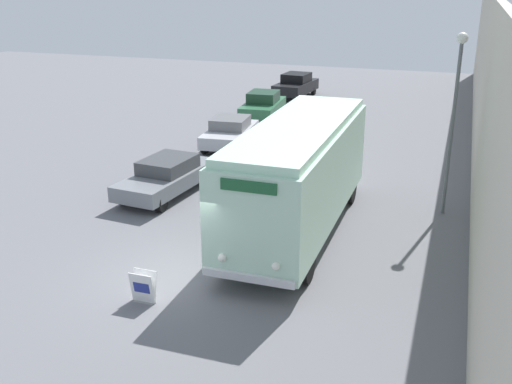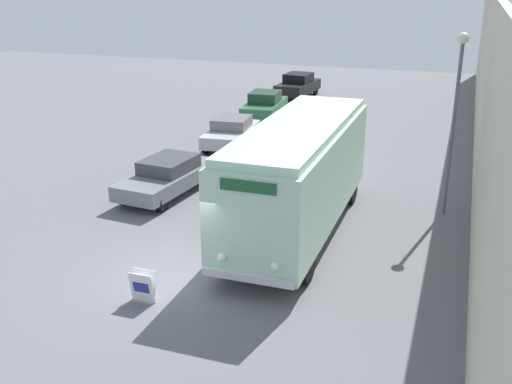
{
  "view_description": "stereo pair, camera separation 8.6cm",
  "coord_description": "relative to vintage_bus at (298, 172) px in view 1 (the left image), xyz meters",
  "views": [
    {
      "loc": [
        6.57,
        -13.06,
        7.74
      ],
      "look_at": [
        1.48,
        1.7,
        2.05
      ],
      "focal_mm": 42.0,
      "sensor_mm": 36.0,
      "label": 1
    },
    {
      "loc": [
        6.66,
        -13.03,
        7.74
      ],
      "look_at": [
        1.48,
        1.7,
        2.05
      ],
      "focal_mm": 42.0,
      "sensor_mm": 36.0,
      "label": 2
    }
  ],
  "objects": [
    {
      "name": "ground_plane",
      "position": [
        -2.08,
        -3.97,
        -1.99
      ],
      "size": [
        80.0,
        80.0,
        0.0
      ],
      "primitive_type": "plane",
      "color": "slate"
    },
    {
      "name": "parked_car_near",
      "position": [
        -5.5,
        1.82,
        -1.28
      ],
      "size": [
        2.28,
        4.8,
        1.37
      ],
      "rotation": [
        0.0,
        0.0,
        -0.1
      ],
      "color": "black",
      "rests_on": "ground_plane"
    },
    {
      "name": "building_wall_right",
      "position": [
        5.39,
        6.03,
        1.49
      ],
      "size": [
        0.3,
        60.0,
        6.96
      ],
      "color": "beige",
      "rests_on": "ground_plane"
    },
    {
      "name": "sign_board",
      "position": [
        -2.46,
        -5.48,
        -1.59
      ],
      "size": [
        0.63,
        0.32,
        0.83
      ],
      "color": "gray",
      "rests_on": "ground_plane"
    },
    {
      "name": "parked_car_far",
      "position": [
        -5.99,
        14.56,
        -1.2
      ],
      "size": [
        2.14,
        4.24,
        1.57
      ],
      "rotation": [
        0.0,
        0.0,
        0.08
      ],
      "color": "black",
      "rests_on": "ground_plane"
    },
    {
      "name": "parked_car_mid",
      "position": [
        -5.66,
        8.62,
        -1.26
      ],
      "size": [
        2.29,
        4.26,
        1.41
      ],
      "rotation": [
        0.0,
        0.0,
        0.1
      ],
      "color": "black",
      "rests_on": "ground_plane"
    },
    {
      "name": "vintage_bus",
      "position": [
        0.0,
        0.0,
        0.0
      ],
      "size": [
        2.55,
        9.21,
        3.53
      ],
      "color": "black",
      "rests_on": "ground_plane"
    },
    {
      "name": "parked_car_distant",
      "position": [
        -5.99,
        21.48,
        -1.19
      ],
      "size": [
        2.21,
        4.27,
        1.58
      ],
      "rotation": [
        0.0,
        0.0,
        -0.09
      ],
      "color": "black",
      "rests_on": "ground_plane"
    },
    {
      "name": "streetlamp",
      "position": [
        4.33,
        3.18,
        1.97
      ],
      "size": [
        0.36,
        0.36,
        6.05
      ],
      "color": "#595E60",
      "rests_on": "ground_plane"
    }
  ]
}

